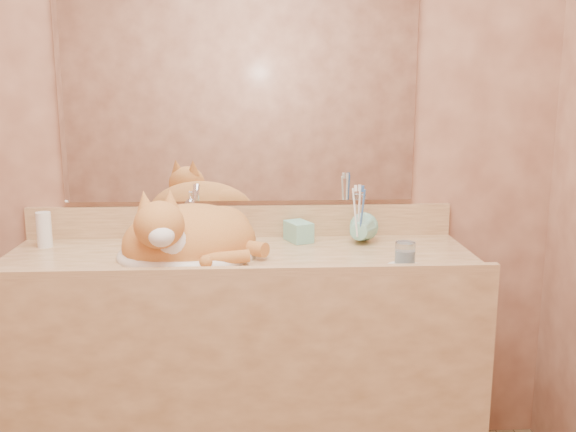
{
  "coord_description": "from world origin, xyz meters",
  "views": [
    {
      "loc": [
        0.05,
        -1.4,
        1.42
      ],
      "look_at": [
        0.16,
        0.7,
        0.99
      ],
      "focal_mm": 40.0,
      "sensor_mm": 36.0,
      "label": 1
    }
  ],
  "objects": [
    {
      "name": "toothbrushes",
      "position": [
        0.42,
        0.81,
        0.98
      ],
      "size": [
        0.04,
        0.04,
        0.23
      ],
      "primitive_type": null,
      "color": "white",
      "rests_on": "toothbrush_cup"
    },
    {
      "name": "wall_front",
      "position": [
        0.0,
        -1.0,
        1.25
      ],
      "size": [
        2.4,
        0.02,
        2.5
      ],
      "primitive_type": "cube",
      "color": "brown",
      "rests_on": "ground"
    },
    {
      "name": "lotion_bottle",
      "position": [
        -0.7,
        0.87,
        0.91
      ],
      "size": [
        0.05,
        0.05,
        0.13
      ],
      "primitive_type": "cylinder",
      "color": "white",
      "rests_on": "vanity_counter"
    },
    {
      "name": "soap_dispenser",
      "position": [
        0.24,
        0.85,
        0.93
      ],
      "size": [
        0.1,
        0.1,
        0.17
      ],
      "primitive_type": "imported",
      "rotation": [
        0.0,
        0.0,
        0.41
      ],
      "color": "#7ECAB3",
      "rests_on": "vanity_counter"
    },
    {
      "name": "saucer",
      "position": [
        0.52,
        0.53,
        0.85
      ],
      "size": [
        0.11,
        0.11,
        0.01
      ],
      "primitive_type": "cylinder",
      "color": "white",
      "rests_on": "vanity_counter"
    },
    {
      "name": "mirror",
      "position": [
        0.0,
        0.99,
        1.39
      ],
      "size": [
        1.3,
        0.02,
        0.8
      ],
      "primitive_type": "cube",
      "color": "white",
      "rests_on": "wall_back"
    },
    {
      "name": "cat",
      "position": [
        -0.17,
        0.69,
        0.93
      ],
      "size": [
        0.57,
        0.52,
        0.25
      ],
      "primitive_type": null,
      "rotation": [
        0.0,
        0.0,
        0.37
      ],
      "color": "#B6662A",
      "rests_on": "sink_basin"
    },
    {
      "name": "water_glass",
      "position": [
        0.52,
        0.53,
        0.9
      ],
      "size": [
        0.06,
        0.06,
        0.08
      ],
      "primitive_type": "cylinder",
      "color": "silver",
      "rests_on": "saucer"
    },
    {
      "name": "faucet",
      "position": [
        -0.18,
        0.88,
        0.94
      ],
      "size": [
        0.05,
        0.13,
        0.18
      ],
      "primitive_type": null,
      "rotation": [
        0.0,
        0.0,
        -0.05
      ],
      "color": "white",
      "rests_on": "vanity_counter"
    },
    {
      "name": "toothbrush_cup",
      "position": [
        0.42,
        0.81,
        0.9
      ],
      "size": [
        0.14,
        0.14,
        0.1
      ],
      "primitive_type": "imported",
      "rotation": [
        0.0,
        0.0,
        -0.38
      ],
      "color": "#7ECAB3",
      "rests_on": "vanity_counter"
    },
    {
      "name": "sink_basin",
      "position": [
        -0.18,
        0.7,
        0.92
      ],
      "size": [
        0.46,
        0.39,
        0.14
      ],
      "primitive_type": null,
      "rotation": [
        0.0,
        0.0,
        -0.03
      ],
      "color": "white",
      "rests_on": "vanity_counter"
    },
    {
      "name": "vanity_counter",
      "position": [
        0.0,
        0.72,
        0.42
      ],
      "size": [
        1.6,
        0.55,
        0.85
      ],
      "primitive_type": null,
      "color": "#966B43",
      "rests_on": "floor"
    },
    {
      "name": "wall_back",
      "position": [
        0.0,
        1.0,
        1.25
      ],
      "size": [
        2.4,
        0.02,
        2.5
      ],
      "primitive_type": "cube",
      "color": "brown",
      "rests_on": "ground"
    }
  ]
}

